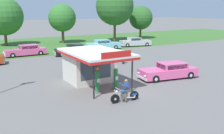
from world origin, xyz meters
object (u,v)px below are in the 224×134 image
(parked_car_back_row_right, at_px, (135,42))
(parked_car_back_row_centre, at_px, (26,51))
(bystander_chatting_near_pumps, at_px, (123,57))
(bystander_leaning_by_kiosk, at_px, (98,59))
(featured_classic_sedan, at_px, (169,71))
(motorcycle_with_rider, at_px, (125,92))
(parked_car_back_row_left, at_px, (103,45))
(gas_pump_offside, at_px, (116,79))
(gas_pump_nearside, at_px, (97,81))
(parked_car_back_row_centre_left, at_px, (73,50))

(parked_car_back_row_right, bearing_deg, parked_car_back_row_centre, 179.55)
(bystander_chatting_near_pumps, bearing_deg, parked_car_back_row_right, 48.53)
(bystander_leaning_by_kiosk, bearing_deg, featured_classic_sedan, -68.70)
(motorcycle_with_rider, xyz_separation_m, bystander_leaning_by_kiosk, (3.68, 10.91, 0.14))
(parked_car_back_row_centre, distance_m, parked_car_back_row_left, 11.92)
(bystander_chatting_near_pumps, bearing_deg, gas_pump_offside, -126.90)
(gas_pump_nearside, height_order, parked_car_back_row_left, gas_pump_nearside)
(gas_pump_nearside, height_order, bystander_leaning_by_kiosk, gas_pump_nearside)
(parked_car_back_row_centre, bearing_deg, gas_pump_nearside, -86.87)
(parked_car_back_row_centre, distance_m, bystander_chatting_near_pumps, 14.17)
(motorcycle_with_rider, distance_m, parked_car_back_row_centre, 21.78)
(gas_pump_offside, xyz_separation_m, parked_car_back_row_centre, (-2.66, 19.07, -0.19))
(motorcycle_with_rider, distance_m, bystander_chatting_near_pumps, 12.26)
(parked_car_back_row_left, height_order, bystander_leaning_by_kiosk, bystander_leaning_by_kiosk)
(parked_car_back_row_right, bearing_deg, motorcycle_with_rider, -127.52)
(parked_car_back_row_centre_left, bearing_deg, motorcycle_with_rider, -101.82)
(motorcycle_with_rider, distance_m, parked_car_back_row_centre_left, 19.15)
(featured_classic_sedan, distance_m, parked_car_back_row_right, 21.00)
(motorcycle_with_rider, relative_size, parked_car_back_row_right, 0.37)
(gas_pump_offside, height_order, parked_car_back_row_centre, gas_pump_offside)
(featured_classic_sedan, xyz_separation_m, parked_car_back_row_right, (9.78, 18.59, 0.01))
(parked_car_back_row_centre, relative_size, parked_car_back_row_left, 0.97)
(featured_classic_sedan, distance_m, parked_car_back_row_centre, 20.61)
(parked_car_back_row_centre, bearing_deg, parked_car_back_row_centre_left, -27.27)
(parked_car_back_row_centre, relative_size, parked_car_back_row_right, 0.98)
(parked_car_back_row_right, relative_size, bystander_chatting_near_pumps, 3.57)
(motorcycle_with_rider, height_order, parked_car_back_row_centre, motorcycle_with_rider)
(parked_car_back_row_centre, xyz_separation_m, bystander_leaning_by_kiosk, (5.50, -10.79, 0.11))
(parked_car_back_row_left, distance_m, bystander_leaning_by_kiosk, 12.35)
(bystander_leaning_by_kiosk, relative_size, bystander_chatting_near_pumps, 0.94)
(parked_car_back_row_right, bearing_deg, parked_car_back_row_left, -179.16)
(gas_pump_nearside, height_order, bystander_chatting_near_pumps, gas_pump_nearside)
(featured_classic_sedan, height_order, parked_car_back_row_right, parked_car_back_row_right)
(parked_car_back_row_left, bearing_deg, gas_pump_offside, -116.16)
(gas_pump_offside, distance_m, parked_car_back_row_centre, 19.26)
(parked_car_back_row_left, bearing_deg, motorcycle_with_rider, -115.20)
(featured_classic_sedan, relative_size, parked_car_back_row_centre, 1.02)
(gas_pump_offside, bearing_deg, parked_car_back_row_centre_left, 79.20)
(parked_car_back_row_right, height_order, parked_car_back_row_centre_left, parked_car_back_row_right)
(featured_classic_sedan, xyz_separation_m, parked_car_back_row_centre, (-8.59, 18.73, 0.01))
(motorcycle_with_rider, xyz_separation_m, parked_car_back_row_right, (16.55, 21.56, 0.03))
(gas_pump_offside, height_order, bystander_chatting_near_pumps, gas_pump_offside)
(parked_car_back_row_centre, bearing_deg, parked_car_back_row_left, -1.15)
(gas_pump_offside, xyz_separation_m, bystander_leaning_by_kiosk, (2.83, 8.28, -0.08))
(parked_car_back_row_centre, xyz_separation_m, parked_car_back_row_right, (18.37, -0.14, 0.00))
(bystander_chatting_near_pumps, bearing_deg, gas_pump_nearside, -133.87)
(parked_car_back_row_right, distance_m, parked_car_back_row_centre_left, 12.94)
(parked_car_back_row_right, distance_m, bystander_leaning_by_kiosk, 16.71)
(featured_classic_sedan, distance_m, bystander_chatting_near_pumps, 7.35)
(gas_pump_offside, bearing_deg, parked_car_back_row_centre, 97.95)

